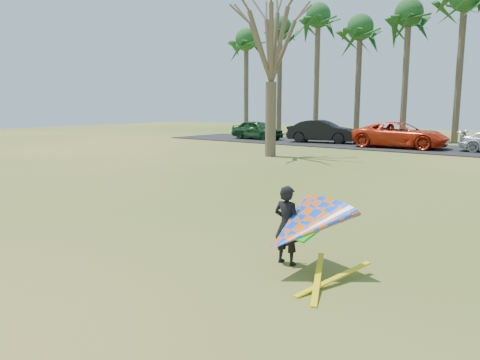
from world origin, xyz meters
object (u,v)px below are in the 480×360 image
Objects in this scene: kite_flyer at (300,227)px; car_0 at (257,130)px; car_2 at (400,135)px; bare_tree_left at (272,32)px; car_1 at (322,131)px.

car_0 is at bearing 127.50° from kite_flyer.
kite_flyer is at bearing -168.66° from car_2.
car_0 is 12.09m from car_2.
car_2 is 2.57× the size of kite_flyer.
bare_tree_left reaches higher than car_2.
kite_flyer reaches higher than car_1.
bare_tree_left reaches higher than kite_flyer.
car_0 is 1.92× the size of kite_flyer.
kite_flyer is (12.93, -24.82, -0.07)m from car_1.
car_1 reaches higher than car_0.
bare_tree_left is at bearing -137.19° from car_0.
car_2 is at bearing 105.60° from kite_flyer.
bare_tree_left is at bearing 126.09° from kite_flyer.
kite_flyer is (18.90, -24.63, -0.00)m from car_0.
car_1 is 27.98m from kite_flyer.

